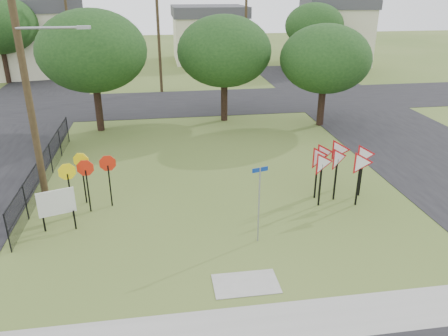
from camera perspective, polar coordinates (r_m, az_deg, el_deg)
The scene contains 21 objects.
ground at distance 15.77m, azimuth 1.13°, elevation -9.62°, with size 140.00×140.00×0.00m, color #465D23.
sidewalk at distance 12.50m, azimuth 4.59°, elevation -19.84°, with size 30.00×1.60×0.02m, color gray.
street_right at distance 28.46m, azimuth 22.04°, elevation 3.87°, with size 8.00×50.00×0.02m, color black.
street_far at distance 34.24m, azimuth -4.60°, elevation 8.50°, with size 60.00×8.00×0.02m, color black.
curb_pad at distance 13.84m, azimuth 2.87°, elevation -14.86°, with size 2.00×1.20×0.02m, color gray.
street_name_sign at distance 15.07m, azimuth 4.60°, elevation -4.16°, with size 0.57×0.18×2.84m.
stop_sign_cluster at distance 18.04m, azimuth -17.57°, elevation -0.36°, with size 2.13×1.31×2.24m.
yield_sign_cluster at distance 18.67m, azimuth 14.59°, elevation 1.10°, with size 3.09×1.66×2.42m.
info_board at distance 17.06m, azimuth -21.02°, elevation -4.41°, with size 1.26×0.45×1.65m.
utility_pole_main at distance 18.56m, azimuth -24.38°, elevation 10.77°, with size 3.55×0.33×10.00m.
far_pole_a at distance 37.30m, azimuth -8.53°, elevation 16.69°, with size 1.40×0.24×9.00m.
far_pole_b at distance 42.13m, azimuth 2.85°, elevation 17.24°, with size 1.40×0.24×8.50m.
far_pole_c at distance 43.95m, azimuth -19.58°, elevation 16.59°, with size 1.40×0.24×9.00m.
fence_run at distance 21.48m, azimuth -22.30°, elevation 0.11°, with size 0.05×11.55×1.50m.
house_left at distance 48.77m, azimuth -23.41°, elevation 15.43°, with size 10.58×8.88×7.20m.
house_mid at distance 53.74m, azimuth -2.00°, elevation 17.19°, with size 8.40×8.40×6.20m.
house_right at distance 53.35m, azimuth 14.36°, elevation 17.03°, with size 8.30×8.30×7.20m.
tree_near_left at distance 27.59m, azimuth -16.84°, elevation 14.41°, with size 6.40×6.40×7.27m.
tree_near_mid at distance 28.70m, azimuth 0.03°, elevation 15.01°, with size 6.00×6.00×6.80m.
tree_near_right at distance 28.38m, azimuth 13.10°, elevation 13.70°, with size 5.60×5.60×6.33m.
tree_far_right at distance 48.12m, azimuth 11.72°, elevation 17.75°, with size 6.00×6.00×6.80m.
Camera 1 is at (-2.31, -13.10, 8.48)m, focal length 35.00 mm.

